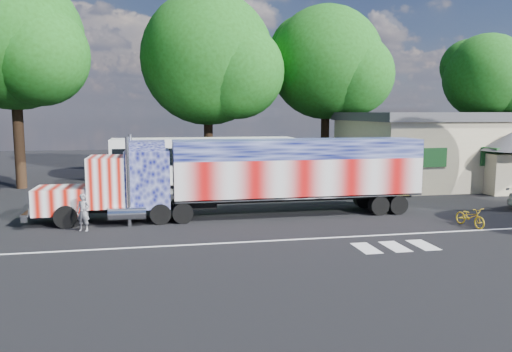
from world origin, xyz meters
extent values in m
plane|color=black|center=(0.00, 0.00, 0.00)|extent=(100.00, 100.00, 0.00)
cube|color=silver|center=(0.00, -3.00, 0.01)|extent=(30.00, 0.15, 0.01)
cube|color=silver|center=(2.80, -4.80, 0.01)|extent=(0.70, 1.60, 0.01)
cube|color=silver|center=(4.00, -4.80, 0.01)|extent=(0.70, 1.60, 0.01)
cube|color=silver|center=(5.20, -4.80, 0.01)|extent=(0.70, 1.60, 0.01)
cube|color=black|center=(-6.45, 2.04, 0.66)|extent=(8.43, 0.94, 0.28)
cube|color=tan|center=(-9.45, 2.04, 1.12)|extent=(2.43, 2.06, 1.22)
cube|color=silver|center=(-10.71, 2.04, 1.12)|extent=(0.11, 1.78, 1.09)
cube|color=silver|center=(-10.90, 2.04, 0.52)|extent=(0.28, 2.34, 0.34)
cube|color=tan|center=(-7.39, 2.04, 1.97)|extent=(1.69, 2.34, 2.34)
cube|color=black|center=(-8.18, 2.04, 2.39)|extent=(0.06, 1.97, 0.84)
cube|color=#464B88|center=(-5.51, 2.04, 2.06)|extent=(2.06, 2.34, 2.72)
cube|color=#464B88|center=(-5.51, 2.04, 3.61)|extent=(1.69, 2.25, 0.47)
cylinder|color=silver|center=(-6.36, 3.27, 2.06)|extent=(0.19, 0.19, 4.12)
cylinder|color=silver|center=(-6.36, 0.80, 2.06)|extent=(0.19, 0.19, 4.12)
cylinder|color=silver|center=(-6.45, 3.25, 0.61)|extent=(1.69, 0.62, 0.62)
cylinder|color=silver|center=(-6.45, 0.82, 0.61)|extent=(1.69, 0.62, 0.62)
cylinder|color=black|center=(-9.16, 1.01, 0.52)|extent=(1.03, 0.33, 1.03)
cylinder|color=black|center=(-9.16, 3.07, 0.52)|extent=(1.03, 0.33, 1.03)
cylinder|color=black|center=(-4.95, 1.05, 0.49)|extent=(0.97, 0.52, 0.97)
cylinder|color=black|center=(-4.95, 3.02, 0.49)|extent=(0.97, 0.52, 0.97)
cylinder|color=black|center=(-3.92, 1.05, 0.49)|extent=(0.97, 0.52, 0.97)
cylinder|color=black|center=(-3.92, 3.02, 0.49)|extent=(0.97, 0.52, 0.97)
cube|color=black|center=(1.98, 2.04, 0.89)|extent=(12.17, 1.03, 0.28)
cube|color=#D17171|center=(1.98, 2.04, 1.97)|extent=(12.55, 2.43, 1.87)
cube|color=#3F4987|center=(1.98, 2.04, 3.37)|extent=(12.55, 2.43, 0.94)
cube|color=silver|center=(1.98, 2.04, 1.03)|extent=(12.55, 2.43, 0.11)
cube|color=silver|center=(8.27, 2.04, 2.43)|extent=(0.04, 2.34, 2.72)
cylinder|color=black|center=(6.01, 1.05, 0.49)|extent=(0.97, 0.52, 0.97)
cylinder|color=black|center=(6.01, 3.02, 0.49)|extent=(0.97, 0.52, 0.97)
cylinder|color=black|center=(7.04, 1.05, 0.49)|extent=(0.97, 0.52, 0.97)
cylinder|color=black|center=(7.04, 3.02, 0.49)|extent=(0.97, 0.52, 0.97)
cube|color=white|center=(-1.99, 10.86, 1.75)|extent=(12.01, 2.60, 3.50)
cube|color=black|center=(-1.99, 10.86, 2.40)|extent=(11.61, 2.66, 1.10)
cube|color=black|center=(-1.99, 10.86, 0.45)|extent=(12.01, 2.60, 0.25)
cube|color=black|center=(-7.99, 10.86, 1.90)|extent=(0.06, 2.30, 1.40)
cylinder|color=black|center=(-6.49, 9.61, 0.50)|extent=(1.00, 0.30, 1.00)
cylinder|color=black|center=(-6.49, 12.11, 0.50)|extent=(1.00, 0.30, 1.00)
cylinder|color=black|center=(1.01, 9.61, 0.50)|extent=(1.00, 0.30, 1.00)
cylinder|color=black|center=(1.01, 12.11, 0.50)|extent=(1.00, 0.30, 1.00)
cylinder|color=black|center=(1.91, 9.61, 0.50)|extent=(1.00, 0.30, 1.00)
cylinder|color=black|center=(1.91, 12.11, 0.50)|extent=(1.00, 0.30, 1.00)
cube|color=beige|center=(20.00, 11.00, 2.30)|extent=(22.00, 10.00, 4.60)
cube|color=#46464B|center=(20.00, 11.00, 4.90)|extent=(22.40, 10.40, 0.60)
cube|color=#1E5926|center=(12.00, 5.96, 2.40)|extent=(1.60, 0.08, 1.20)
cube|color=#1E5926|center=(16.00, 5.96, 2.40)|extent=(1.60, 0.08, 1.20)
cube|color=beige|center=(17.00, 5.40, 1.30)|extent=(3.00, 1.20, 2.60)
cube|color=#1E5926|center=(17.00, 5.40, 2.90)|extent=(3.40, 1.60, 0.25)
imported|color=slate|center=(-8.30, 0.29, 0.83)|extent=(0.71, 0.59, 1.66)
imported|color=gold|center=(8.96, -2.26, 0.46)|extent=(0.89, 1.81, 0.91)
cylinder|color=black|center=(24.49, 18.80, 3.37)|extent=(0.70, 0.70, 6.74)
sphere|color=#1A5E17|center=(24.49, 18.80, 8.43)|extent=(7.70, 7.70, 7.70)
sphere|color=#1A5E17|center=(26.03, 17.65, 7.46)|extent=(5.39, 5.39, 5.39)
sphere|color=#1A5E17|center=(23.34, 19.96, 9.39)|extent=(5.00, 5.00, 5.00)
cylinder|color=black|center=(-14.29, 14.19, 3.99)|extent=(0.70, 0.70, 7.98)
sphere|color=#1A5E17|center=(-14.29, 14.19, 9.98)|extent=(9.28, 9.28, 9.28)
sphere|color=#1A5E17|center=(-12.43, 12.79, 8.84)|extent=(6.50, 6.50, 6.50)
cylinder|color=black|center=(8.81, 17.72, 3.71)|extent=(0.70, 0.70, 7.42)
sphere|color=#1A5E17|center=(8.81, 17.72, 9.28)|extent=(9.31, 9.31, 9.31)
sphere|color=#1A5E17|center=(10.68, 16.32, 8.22)|extent=(6.52, 6.52, 6.52)
sphere|color=#1A5E17|center=(7.42, 19.12, 10.34)|extent=(6.05, 6.05, 6.05)
cylinder|color=black|center=(-1.06, 17.07, 3.73)|extent=(0.70, 0.70, 7.46)
sphere|color=#1A5E17|center=(-1.06, 17.07, 9.33)|extent=(10.26, 10.26, 10.26)
sphere|color=#1A5E17|center=(0.99, 15.53, 8.26)|extent=(7.18, 7.18, 7.18)
sphere|color=#1A5E17|center=(-2.60, 18.61, 10.40)|extent=(6.67, 6.67, 6.67)
camera|label=1|loc=(-4.99, -22.33, 5.21)|focal=35.00mm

